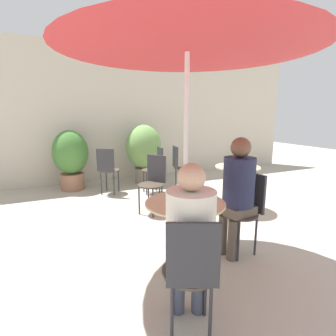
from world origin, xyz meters
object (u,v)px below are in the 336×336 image
at_px(beer_glass_0, 196,200).
at_px(beer_glass_1, 181,187).
at_px(cafe_table_near, 185,221).
at_px(bistro_chair_0, 192,268).
at_px(bistro_chair_3, 156,165).
at_px(potted_plant_1, 144,149).
at_px(seated_person_1, 238,187).
at_px(bistro_chair_5, 107,167).
at_px(bistro_chair_1, 246,205).
at_px(bistro_chair_2, 179,164).
at_px(potted_plant_0, 71,156).
at_px(seated_person_0, 190,232).
at_px(umbrella, 187,34).
at_px(bistro_chair_4, 154,178).
at_px(cafe_table_far, 237,179).

relative_size(beer_glass_0, beer_glass_1, 1.00).
distance_m(cafe_table_near, bistro_chair_0, 0.80).
distance_m(bistro_chair_3, potted_plant_1, 0.85).
bearing_deg(cafe_table_near, seated_person_1, 5.77).
distance_m(cafe_table_near, beer_glass_0, 0.34).
bearing_deg(seated_person_1, bistro_chair_5, -168.83).
relative_size(cafe_table_near, bistro_chair_1, 0.84).
bearing_deg(beer_glass_0, bistro_chair_0, -122.18).
distance_m(bistro_chair_2, potted_plant_0, 2.19).
bearing_deg(seated_person_0, beer_glass_1, -87.53).
distance_m(cafe_table_near, bistro_chair_2, 2.84).
height_order(bistro_chair_1, bistro_chair_5, same).
relative_size(bistro_chair_2, seated_person_1, 0.69).
relative_size(bistro_chair_5, umbrella, 0.39).
bearing_deg(bistro_chair_2, bistro_chair_4, 146.81).
bearing_deg(bistro_chair_1, cafe_table_far, 140.25).
height_order(cafe_table_near, potted_plant_0, potted_plant_0).
bearing_deg(bistro_chair_4, bistro_chair_5, 165.91).
bearing_deg(potted_plant_0, bistro_chair_4, -59.51).
bearing_deg(potted_plant_1, cafe_table_far, -69.88).
distance_m(cafe_table_near, bistro_chair_3, 2.67).
bearing_deg(beer_glass_0, bistro_chair_5, 93.59).
relative_size(bistro_chair_0, umbrella, 0.39).
height_order(bistro_chair_3, bistro_chair_5, same).
bearing_deg(bistro_chair_1, cafe_table_near, -90.00).
height_order(seated_person_1, beer_glass_1, seated_person_1).
bearing_deg(bistro_chair_3, seated_person_1, 4.99).
bearing_deg(cafe_table_far, bistro_chair_0, -134.32).
bearing_deg(beer_glass_1, seated_person_1, -12.08).
relative_size(bistro_chair_4, seated_person_1, 0.69).
height_order(bistro_chair_4, seated_person_0, seated_person_0).
distance_m(bistro_chair_4, umbrella, 2.32).
bearing_deg(seated_person_1, bistro_chair_4, -172.78).
relative_size(cafe_table_near, bistro_chair_2, 0.84).
bearing_deg(bistro_chair_1, seated_person_0, -63.28).
xyz_separation_m(cafe_table_near, potted_plant_0, (-0.79, 3.47, 0.16)).
bearing_deg(cafe_table_near, bistro_chair_3, 74.90).
bearing_deg(bistro_chair_3, cafe_table_near, -9.20).
distance_m(bistro_chair_3, beer_glass_0, 2.88).
height_order(bistro_chair_1, beer_glass_1, bistro_chair_1).
relative_size(bistro_chair_5, potted_plant_0, 0.74).
relative_size(cafe_table_near, bistro_chair_3, 0.84).
distance_m(bistro_chair_5, seated_person_0, 3.43).
distance_m(cafe_table_far, potted_plant_1, 2.37).
distance_m(beer_glass_0, umbrella, 1.38).
relative_size(bistro_chair_3, potted_plant_1, 0.69).
relative_size(bistro_chair_4, beer_glass_0, 5.23).
distance_m(cafe_table_near, bistro_chair_5, 2.83).
height_order(bistro_chair_1, seated_person_1, seated_person_1).
distance_m(bistro_chair_3, bistro_chair_5, 0.92).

